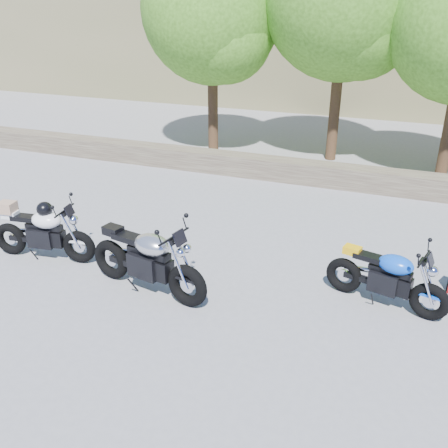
# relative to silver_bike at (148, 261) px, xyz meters

# --- Properties ---
(ground) EXTENTS (90.00, 90.00, 0.00)m
(ground) POSITION_rel_silver_bike_xyz_m (0.57, 0.14, -0.52)
(ground) COLOR gray
(ground) RESTS_ON ground
(stone_wall) EXTENTS (22.00, 0.55, 0.50)m
(stone_wall) POSITION_rel_silver_bike_xyz_m (0.57, 5.64, -0.27)
(stone_wall) COLOR #4D3F33
(stone_wall) RESTS_ON ground
(tree_decid_left) EXTENTS (3.67, 3.67, 5.62)m
(tree_decid_left) POSITION_rel_silver_bike_xyz_m (-1.83, 7.28, 3.12)
(tree_decid_left) COLOR #382314
(tree_decid_left) RESTS_ON ground
(silver_bike) EXTENTS (2.10, 0.72, 1.06)m
(silver_bike) POSITION_rel_silver_bike_xyz_m (0.00, 0.00, 0.00)
(silver_bike) COLOR black
(silver_bike) RESTS_ON ground
(white_bike) EXTENTS (1.87, 0.59, 1.03)m
(white_bike) POSITION_rel_silver_bike_xyz_m (-2.16, 0.30, -0.01)
(white_bike) COLOR black
(white_bike) RESTS_ON ground
(blue_bike) EXTENTS (1.76, 0.67, 0.90)m
(blue_bike) POSITION_rel_silver_bike_xyz_m (3.33, 0.88, -0.08)
(blue_bike) COLOR black
(blue_bike) RESTS_ON ground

